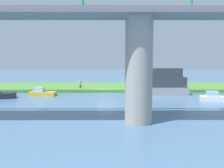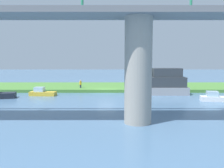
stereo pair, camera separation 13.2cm
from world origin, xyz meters
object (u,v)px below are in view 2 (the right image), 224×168
motorboat_red (161,84)px  riverboat_paddlewheel (215,98)px  motorboat_white (42,93)px  person_on_bank (81,84)px  bridge_pylon (138,71)px  mooring_post (158,86)px

motorboat_red → riverboat_paddlewheel: size_ratio=2.15×
motorboat_white → person_on_bank: bearing=-133.5°
person_on_bank → riverboat_paddlewheel: size_ratio=0.34×
bridge_pylon → riverboat_paddlewheel: 16.17m
riverboat_paddlewheel → mooring_post: bearing=-58.0°
person_on_bank → mooring_post: bearing=176.7°
bridge_pylon → motorboat_red: 17.76m
person_on_bank → motorboat_white: (5.13, 5.41, -0.73)m
motorboat_red → motorboat_white: 18.41m
mooring_post → motorboat_white: 19.09m
mooring_post → motorboat_red: 3.34m
mooring_post → motorboat_white: mooring_post is taller
bridge_pylon → person_on_bank: (7.72, -20.69, -3.38)m
motorboat_red → motorboat_white: (18.32, 1.36, -1.20)m
motorboat_white → riverboat_paddlewheel: (-24.29, 4.61, 0.00)m
person_on_bank → mooring_post: person_on_bank is taller
mooring_post → motorboat_red: motorboat_red is taller
mooring_post → person_on_bank: bearing=-3.3°
bridge_pylon → mooring_post: 21.01m
mooring_post → riverboat_paddlewheel: 10.91m
bridge_pylon → motorboat_white: size_ratio=2.26×
bridge_pylon → mooring_post: bridge_pylon is taller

